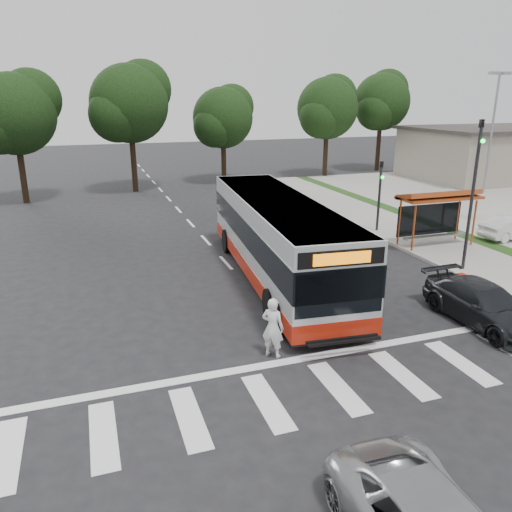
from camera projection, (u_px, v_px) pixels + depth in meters
name	position (u px, v px, depth m)	size (l,w,h in m)	color
ground	(272.00, 314.00, 17.76)	(140.00, 140.00, 0.00)	black
sidewalk_east	(403.00, 231.00, 28.35)	(4.00, 40.00, 0.12)	gray
curb_east	(372.00, 234.00, 27.72)	(0.30, 40.00, 0.15)	#9E9991
commercial_building	(491.00, 155.00, 46.17)	(14.00, 10.00, 4.40)	gray
building_roof_cap	(494.00, 129.00, 45.45)	(14.60, 10.60, 0.30)	#383330
crosswalk_ladder	(338.00, 387.00, 13.26)	(18.00, 2.60, 0.01)	silver
bus_shelter	(438.00, 201.00, 24.98)	(4.20, 1.60, 2.86)	#A3431B
traffic_signal_ne_tall	(474.00, 184.00, 20.89)	(0.18, 0.37, 6.50)	black
traffic_signal_ne_short	(380.00, 189.00, 27.61)	(0.18, 0.37, 4.00)	black
lot_light_mid	(494.00, 116.00, 37.78)	(1.90, 0.35, 9.01)	gray
tree_ne_a	(328.00, 107.00, 46.04)	(6.16, 5.74, 9.30)	black
tree_ne_b	(382.00, 101.00, 49.85)	(6.16, 5.74, 10.02)	black
tree_north_a	(130.00, 102.00, 38.52)	(6.60, 6.15, 10.17)	black
tree_north_b	(223.00, 117.00, 43.17)	(5.72, 5.33, 8.43)	black
tree_north_c	(15.00, 113.00, 34.43)	(6.16, 5.74, 9.30)	black
transit_bus	(277.00, 240.00, 20.69)	(2.85, 13.17, 3.40)	silver
pedestrian	(273.00, 328.00, 14.59)	(0.68, 0.44, 1.86)	silver
dark_sedan	(483.00, 304.00, 16.83)	(1.92, 4.72, 1.37)	black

